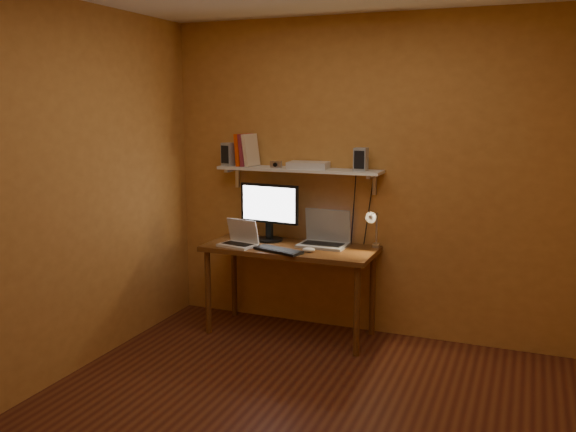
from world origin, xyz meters
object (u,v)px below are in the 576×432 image
at_px(speaker_left, 229,154).
at_px(shelf_camera, 276,165).
at_px(monitor, 269,209).
at_px(desk_lamp, 373,224).
at_px(laptop, 325,236).
at_px(router, 308,165).
at_px(wall_shelf, 299,170).
at_px(mouse, 309,250).
at_px(desk, 290,257).
at_px(speaker_right, 361,159).
at_px(keyboard, 278,250).
at_px(netbook, 240,239).

distance_m(speaker_left, shelf_camera, 0.47).
xyz_separation_m(monitor, desk_lamp, (0.90, -0.01, -0.06)).
bearing_deg(laptop, router, 166.41).
bearing_deg(router, desk_lamp, -7.35).
bearing_deg(wall_shelf, router, 4.49).
distance_m(laptop, shelf_camera, 0.72).
bearing_deg(laptop, shelf_camera, -174.81).
relative_size(wall_shelf, router, 4.28).
xyz_separation_m(wall_shelf, mouse, (0.21, -0.32, -0.59)).
height_order(desk, wall_shelf, wall_shelf).
relative_size(speaker_left, router, 0.59).
xyz_separation_m(desk_lamp, speaker_right, (-0.13, 0.06, 0.51)).
bearing_deg(mouse, laptop, 68.79).
relative_size(monitor, shelf_camera, 5.52).
xyz_separation_m(wall_shelf, keyboard, (-0.02, -0.40, -0.60)).
xyz_separation_m(laptop, shelf_camera, (-0.43, -0.03, 0.58)).
bearing_deg(speaker_right, netbook, -161.39).
bearing_deg(desk_lamp, speaker_left, 177.21).
distance_m(desk, desk_lamp, 0.73).
bearing_deg(speaker_left, desk, 1.69).
distance_m(mouse, shelf_camera, 0.78).
xyz_separation_m(desk, keyboard, (-0.02, -0.20, 0.10)).
height_order(desk, speaker_right, speaker_right).
bearing_deg(speaker_left, desk_lamp, 15.38).
relative_size(desk, speaker_right, 7.71).
distance_m(desk, speaker_right, 0.98).
height_order(wall_shelf, speaker_right, speaker_right).
height_order(netbook, shelf_camera, shelf_camera).
height_order(wall_shelf, netbook, wall_shelf).
distance_m(wall_shelf, shelf_camera, 0.19).
bearing_deg(mouse, speaker_left, 146.82).
xyz_separation_m(monitor, laptop, (0.49, 0.02, -0.20)).
height_order(keyboard, speaker_right, speaker_right).
bearing_deg(speaker_left, router, 19.05).
height_order(wall_shelf, speaker_left, speaker_left).
xyz_separation_m(monitor, speaker_right, (0.77, 0.05, 0.44)).
distance_m(netbook, shelf_camera, 0.68).
distance_m(desk_lamp, shelf_camera, 0.95).
height_order(netbook, speaker_left, speaker_left).
bearing_deg(desk_lamp, router, 172.65).
distance_m(desk, mouse, 0.26).
distance_m(keyboard, mouse, 0.24).
height_order(desk, keyboard, keyboard).
distance_m(speaker_right, router, 0.45).
bearing_deg(speaker_right, monitor, -176.19).
relative_size(monitor, desk_lamp, 1.43).
height_order(desk_lamp, speaker_right, speaker_right).
bearing_deg(router, keyboard, -104.13).
bearing_deg(wall_shelf, shelf_camera, -159.26).
relative_size(desk, router, 4.28).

